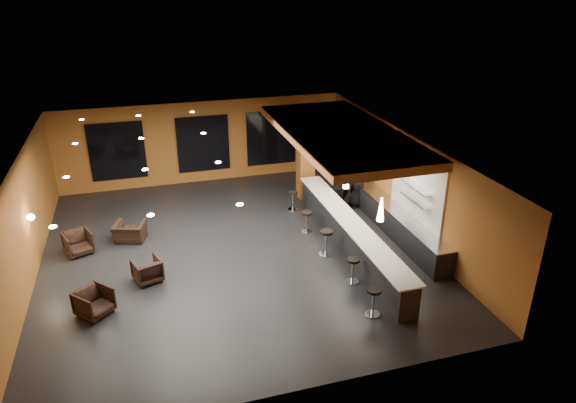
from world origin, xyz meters
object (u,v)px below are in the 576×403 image
object	(u,v)px
bar_stool_3	(307,219)
pendant_1	(346,178)
staff_a	(336,190)
armchair_a	(94,302)
bar_stool_2	(326,239)
column	(306,156)
bar_stool_1	(353,267)
armchair_b	(147,270)
pendant_2	(320,154)
bar_stool_4	(293,198)
armchair_d	(130,232)
bar_counter	(350,236)
staff_c	(357,188)
armchair_c	(78,243)
bar_stool_0	(374,298)
staff_b	(352,183)
pendant_0	(381,209)
prep_counter	(397,223)

from	to	relation	value
bar_stool_3	pendant_1	bearing A→B (deg)	-49.77
staff_a	bar_stool_3	distance (m)	2.05
armchair_a	bar_stool_2	size ratio (longest dim) A/B	0.97
column	bar_stool_1	size ratio (longest dim) A/B	4.47
armchair_b	armchair_a	bearing A→B (deg)	24.06
pendant_1	pendant_2	size ratio (longest dim) A/B	1.00
bar_stool_1	bar_stool_3	bearing A→B (deg)	94.45
column	bar_stool_4	bearing A→B (deg)	-128.02
column	staff_a	bearing A→B (deg)	-69.84
armchair_d	bar_stool_3	bearing A→B (deg)	-172.74
bar_counter	staff_c	size ratio (longest dim) A/B	5.14
pendant_2	bar_stool_1	world-z (taller)	pendant_2
bar_counter	pendant_2	xyz separation A→B (m)	(0.00, 3.00, 1.85)
armchair_c	bar_stool_0	size ratio (longest dim) A/B	1.03
bar_counter	bar_stool_0	world-z (taller)	bar_counter
pendant_1	armchair_a	distance (m)	8.30
armchair_d	bar_stool_3	size ratio (longest dim) A/B	1.32
staff_c	bar_stool_2	distance (m)	4.02
staff_b	bar_stool_3	bearing A→B (deg)	-125.22
pendant_0	staff_a	bearing A→B (deg)	82.40
bar_stool_0	armchair_c	bearing A→B (deg)	143.39
bar_counter	staff_b	world-z (taller)	staff_b
column	armchair_d	xyz separation A→B (m)	(-6.89, -1.90, -1.42)
staff_a	armchair_a	bearing A→B (deg)	-156.37
pendant_1	armchair_a	world-z (taller)	pendant_1
column	armchair_c	bearing A→B (deg)	-164.67
armchair_d	bar_stool_2	world-z (taller)	bar_stool_2
pendant_0	staff_b	bearing A→B (deg)	74.47
armchair_d	bar_stool_4	size ratio (longest dim) A/B	1.36
bar_stool_4	bar_stool_1	bearing A→B (deg)	-87.99
prep_counter	bar_stool_4	world-z (taller)	prep_counter
staff_c	bar_stool_0	xyz separation A→B (m)	(-2.38, -6.56, -0.26)
pendant_1	bar_stool_1	xyz separation A→B (m)	(-0.67, -2.33, -1.85)
staff_b	armchair_d	size ratio (longest dim) A/B	1.74
pendant_0	bar_stool_2	distance (m)	2.76
bar_stool_0	bar_stool_4	world-z (taller)	bar_stool_0
prep_counter	bar_stool_0	distance (m)	4.84
staff_b	bar_counter	bearing A→B (deg)	-95.27
bar_stool_0	bar_stool_1	distance (m)	1.63
staff_a	armchair_c	distance (m)	9.17
column	pendant_1	xyz separation A→B (m)	(0.00, -4.10, 0.60)
bar_stool_4	armchair_d	bearing A→B (deg)	-172.42
armchair_d	staff_a	bearing A→B (deg)	-161.25
armchair_c	bar_stool_0	distance (m)	9.61
bar_stool_4	column	bearing A→B (deg)	51.98
staff_b	bar_stool_2	world-z (taller)	staff_b
pendant_2	staff_a	bearing A→B (deg)	-13.86
prep_counter	pendant_0	bearing A→B (deg)	-128.66
pendant_1	bar_stool_4	world-z (taller)	pendant_1
staff_c	armchair_b	bearing A→B (deg)	-164.10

